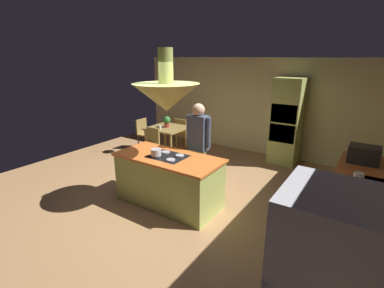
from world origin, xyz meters
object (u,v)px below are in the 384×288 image
Objects in this scene: chair_facing_island at (151,143)px; dining_table at (168,131)px; chair_at_corner at (144,132)px; potted_plant_on_table at (167,121)px; microwave_on_counter at (364,154)px; cooking_pot_on_cooktop at (156,152)px; kitchen_island at (169,180)px; canister_tea at (358,179)px; oven_tower at (286,122)px; person_at_island at (198,142)px; chair_by_back_wall at (183,131)px; canister_sugar at (357,184)px; canister_flour at (356,189)px; cup_on_table at (160,127)px.

dining_table is at bearing 90.00° from chair_facing_island.
potted_plant_on_table is at bearing -90.16° from chair_at_corner.
chair_facing_island is 1.89× the size of microwave_on_counter.
cooking_pot_on_cooktop is at bearing -45.00° from chair_facing_island.
canister_tea is (2.84, 0.53, 0.54)m from kitchen_island.
cooking_pot_on_cooktop reaches higher than kitchen_island.
dining_table is at bearing 173.11° from microwave_on_counter.
potted_plant_on_table is at bearing 91.48° from chair_facing_island.
person_at_island is (-0.94, -2.52, -0.04)m from oven_tower.
oven_tower is 2.42× the size of chair_by_back_wall.
canister_sugar reaches higher than chair_facing_island.
canister_sugar is at bearing 9.16° from cooking_pot_on_cooktop.
dining_table is 4.82m from canister_tea.
canister_tea is (5.41, -1.57, 0.50)m from chair_at_corner.
person_at_island is 3.82× the size of microwave_on_counter.
kitchen_island is 3.32m from chair_at_corner.
person_at_island is (0.16, 0.72, 0.56)m from kitchen_island.
microwave_on_counter is (2.68, 0.83, 0.04)m from person_at_island.
cooking_pot_on_cooktop is (1.54, -2.23, 0.34)m from dining_table.
canister_tea is 0.40× the size of microwave_on_counter.
chair_facing_island is (-2.80, -1.83, -0.55)m from oven_tower.
microwave_on_counter reaches higher than canister_tea.
cooking_pot_on_cooktop is (-3.00, -0.30, -0.01)m from canister_flour.
chair_at_corner is (-0.87, -0.00, -0.15)m from dining_table.
person_at_island reaches higher than chair_at_corner.
canister_flour is at bearing -22.88° from potted_plant_on_table.
potted_plant_on_table is at bearing 143.77° from person_at_island.
kitchen_island reaches higher than dining_table.
kitchen_island is 10.44× the size of canister_tea.
potted_plant_on_table is 4.59m from microwave_on_counter.
cup_on_table is at bearing 163.86° from canister_tea.
canister_flour reaches higher than chair_facing_island.
canister_sugar reaches higher than chair_by_back_wall.
potted_plant_on_table is 4.95m from canister_flour.
chair_by_back_wall is 9.67× the size of cup_on_table.
chair_facing_island reaches higher than cup_on_table.
person_at_island reaches higher than chair_facing_island.
chair_at_corner is 5.46m from microwave_on_counter.
cooking_pot_on_cooktop reaches higher than chair_by_back_wall.
canister_flour reaches higher than dining_table.
cup_on_table is at bearing -100.75° from potted_plant_on_table.
chair_facing_island is at bearing 159.66° from person_at_island.
chair_by_back_wall is at bearing -51.44° from chair_at_corner.
cup_on_table is (-1.93, 1.15, -0.21)m from person_at_island.
potted_plant_on_table is (-0.02, 0.69, 0.42)m from chair_facing_island.
chair_by_back_wall is at bearing 88.53° from potted_plant_on_table.
dining_table is 2.73m from cooking_pot_on_cooktop.
kitchen_island is at bearing -39.67° from chair_facing_island.
chair_by_back_wall is 4.76× the size of canister_tea.
canister_tea is at bearing 90.00° from canister_flour.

